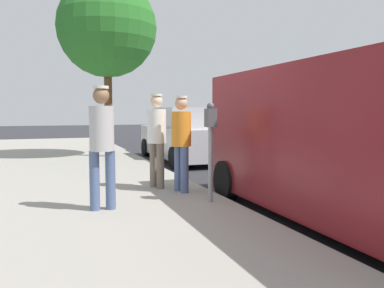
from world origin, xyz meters
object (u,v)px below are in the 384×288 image
at_px(pedestrian_in_orange, 181,137).
at_px(street_tree, 107,28).
at_px(parking_meter_near, 211,135).
at_px(pedestrian_in_white, 157,134).
at_px(pedestrian_in_gray, 102,139).
at_px(parked_sedan_behind, 186,137).
at_px(parked_van, 356,140).

relative_size(pedestrian_in_orange, street_tree, 0.30).
distance_m(parking_meter_near, street_tree, 7.47).
xyz_separation_m(pedestrian_in_white, street_tree, (0.06, -5.49, 2.93)).
bearing_deg(pedestrian_in_white, pedestrian_in_gray, 49.12).
bearing_deg(parking_meter_near, parked_sedan_behind, -105.73).
bearing_deg(pedestrian_in_white, parked_sedan_behind, -114.92).
xyz_separation_m(pedestrian_in_gray, parked_van, (-3.12, 1.45, 0.00)).
xyz_separation_m(pedestrian_in_white, parked_van, (-1.98, 2.77, 0.03)).
bearing_deg(parking_meter_near, pedestrian_in_white, -71.02).
height_order(pedestrian_in_gray, parked_van, parked_van).
distance_m(pedestrian_in_white, parked_sedan_behind, 5.22).
xyz_separation_m(pedestrian_in_white, parked_sedan_behind, (-2.20, -4.73, -0.38)).
bearing_deg(street_tree, pedestrian_in_orange, 93.45).
bearing_deg(pedestrian_in_orange, parked_sedan_behind, -109.94).
relative_size(pedestrian_in_gray, street_tree, 0.32).
distance_m(pedestrian_in_orange, parked_van, 2.82).
bearing_deg(pedestrian_in_orange, parked_van, 126.41).
xyz_separation_m(pedestrian_in_gray, street_tree, (-1.08, -6.82, 2.90)).
xyz_separation_m(parked_van, parked_sedan_behind, (-0.22, -7.49, -0.41)).
bearing_deg(parked_sedan_behind, parked_van, 88.32).
bearing_deg(parking_meter_near, pedestrian_in_orange, -78.87).
bearing_deg(parked_van, pedestrian_in_orange, -53.59).
relative_size(parking_meter_near, pedestrian_in_orange, 0.92).
height_order(parked_sedan_behind, street_tree, street_tree).
distance_m(pedestrian_in_gray, pedestrian_in_white, 1.75).
bearing_deg(parking_meter_near, pedestrian_in_gray, -2.14).
xyz_separation_m(pedestrian_in_gray, pedestrian_in_white, (-1.14, -1.32, -0.03)).
relative_size(pedestrian_in_gray, pedestrian_in_orange, 1.05).
relative_size(parking_meter_near, parked_van, 0.29).
bearing_deg(parked_van, pedestrian_in_white, -54.47).
xyz_separation_m(pedestrian_in_orange, street_tree, (0.36, -5.99, 2.96)).
xyz_separation_m(parking_meter_near, parked_van, (-1.50, 1.38, -0.03)).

